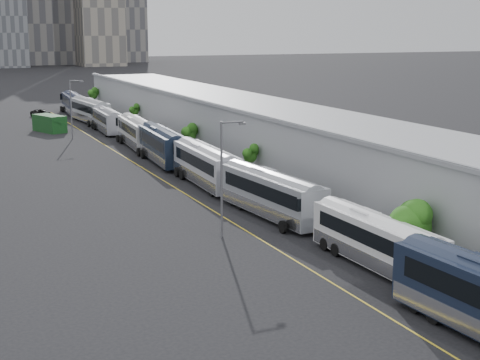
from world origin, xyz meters
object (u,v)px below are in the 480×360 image
bus_3 (271,198)px  bus_5 (162,148)px  bus_6 (137,135)px  bus_8 (90,113)px  suv (41,113)px  bus_7 (107,122)px  shipping_container (50,123)px  bus_2 (376,246)px  street_lamp_far (72,105)px  street_lamp_near (224,171)px  bus_9 (73,105)px  bus_4 (206,169)px

bus_3 → bus_5: bus_5 is taller
bus_3 → bus_5: (-0.52, 28.42, 0.07)m
bus_5 → bus_6: bearing=91.5°
bus_5 → bus_8: 40.68m
bus_3 → suv: (-6.56, 80.57, -0.96)m
bus_7 → bus_5: bearing=-87.9°
bus_8 → shipping_container: (-8.14, -8.31, -0.42)m
bus_6 → suv: size_ratio=2.68×
bus_2 → bus_7: bus_7 is taller
bus_2 → street_lamp_far: street_lamp_far is taller
street_lamp_near → bus_9: bearing=86.3°
bus_5 → bus_6: size_ratio=1.05×
bus_2 → suv: size_ratio=2.44×
bus_5 → bus_8: (0.30, 40.68, -0.02)m
suv → bus_8: bearing=-77.1°
bus_2 → bus_8: 83.84m
bus_6 → street_lamp_far: street_lamp_far is taller
bus_7 → street_lamp_far: bearing=-137.5°
bus_9 → suv: size_ratio=2.66×
bus_6 → shipping_container: bearing=116.9°
street_lamp_near → street_lamp_far: bearing=90.6°
street_lamp_near → shipping_container: size_ratio=1.45×
bus_4 → street_lamp_far: size_ratio=1.64×
suv → shipping_container: bearing=-111.3°
suv → bus_3: bearing=-101.4°
bus_8 → bus_2: bearing=-94.3°
bus_9 → street_lamp_far: street_lamp_far is taller
bus_6 → bus_8: size_ratio=0.96×
bus_9 → shipping_container: size_ratio=2.18×
shipping_container → suv: bearing=65.0°
bus_3 → street_lamp_near: street_lamp_near is taller
bus_6 → street_lamp_near: 45.48m
bus_3 → street_lamp_far: size_ratio=1.61×
bus_4 → shipping_container: size_ratio=2.27×
bus_7 → suv: bearing=107.2°
bus_5 → bus_6: bus_5 is taller
bus_4 → street_lamp_near: street_lamp_near is taller
bus_4 → bus_9: bearing=92.1°
shipping_container → suv: (1.79, 19.77, -0.59)m
bus_4 → bus_9: 69.36m
shipping_container → street_lamp_far: bearing=-98.4°
bus_6 → street_lamp_far: bearing=125.8°
bus_3 → shipping_container: bus_3 is taller
bus_7 → bus_9: (0.05, 26.94, 0.12)m
bus_5 → bus_4: bearing=-85.7°
bus_5 → street_lamp_far: bearing=108.1°
bus_3 → street_lamp_far: 52.05m
bus_3 → street_lamp_near: bearing=-151.4°
bus_7 → shipping_container: bearing=155.6°
bus_3 → shipping_container: (-8.36, 60.79, -0.37)m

